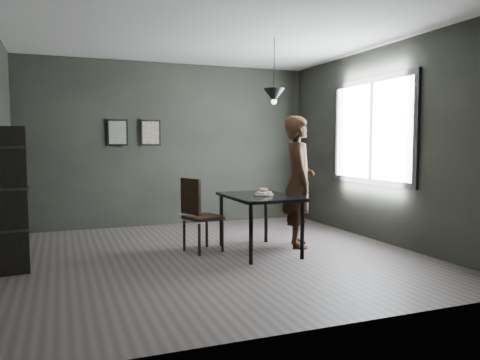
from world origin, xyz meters
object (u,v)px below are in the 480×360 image
object	(u,v)px
white_plate	(264,195)
woman	(299,182)
cafe_table	(259,201)
shelf_unit	(12,199)
pendant_lamp	(274,95)
wood_chair	(197,210)

from	to	relation	value
white_plate	woman	size ratio (longest dim) A/B	0.13
cafe_table	shelf_unit	bearing A→B (deg)	175.98
shelf_unit	cafe_table	bearing A→B (deg)	-10.27
white_plate	shelf_unit	xyz separation A→B (m)	(-2.95, 0.28, 0.05)
pendant_lamp	wood_chair	bearing A→B (deg)	169.85
wood_chair	shelf_unit	bearing A→B (deg)	164.57
shelf_unit	pendant_lamp	xyz separation A→B (m)	(3.17, -0.11, 1.25)
cafe_table	shelf_unit	xyz separation A→B (m)	(-2.92, 0.21, 0.13)
woman	shelf_unit	xyz separation A→B (m)	(-3.56, 0.07, -0.10)
wood_chair	pendant_lamp	distance (m)	1.81
wood_chair	pendant_lamp	world-z (taller)	pendant_lamp
white_plate	pendant_lamp	world-z (taller)	pendant_lamp
woman	shelf_unit	distance (m)	3.57
white_plate	shelf_unit	distance (m)	2.96
cafe_table	pendant_lamp	bearing A→B (deg)	21.80
wood_chair	shelf_unit	world-z (taller)	shelf_unit
wood_chair	white_plate	bearing A→B (deg)	-41.62
cafe_table	wood_chair	bearing A→B (deg)	159.64
cafe_table	wood_chair	xyz separation A→B (m)	(-0.75, 0.28, -0.12)
woman	white_plate	bearing A→B (deg)	128.80
woman	shelf_unit	size ratio (longest dim) A/B	1.12
wood_chair	cafe_table	bearing A→B (deg)	-37.76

